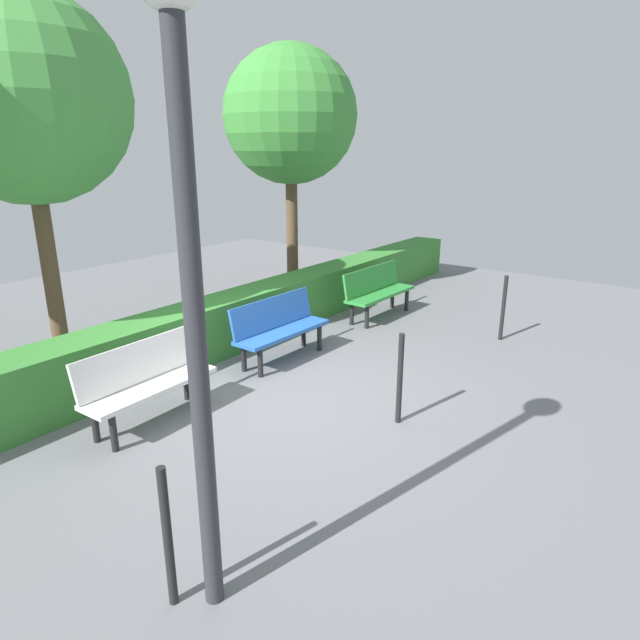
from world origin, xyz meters
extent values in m
plane|color=slate|center=(0.00, 0.00, 0.00)|extent=(16.71, 16.71, 0.00)
cube|color=#2D8C38|center=(-3.45, -0.57, 0.41)|extent=(1.60, 0.47, 0.05)
cube|color=#2D8C38|center=(-3.45, -0.76, 0.65)|extent=(1.59, 0.17, 0.42)
cylinder|color=black|center=(-4.09, -0.39, 0.20)|extent=(0.07, 0.07, 0.39)
cylinder|color=black|center=(-4.10, -0.69, 0.20)|extent=(0.07, 0.07, 0.39)
cylinder|color=black|center=(-2.80, -0.44, 0.20)|extent=(0.07, 0.07, 0.39)
cylinder|color=black|center=(-2.81, -0.74, 0.20)|extent=(0.07, 0.07, 0.39)
cube|color=blue|center=(-0.93, -0.63, 0.41)|extent=(1.53, 0.47, 0.05)
cube|color=blue|center=(-0.93, -0.82, 0.65)|extent=(1.52, 0.18, 0.42)
cylinder|color=black|center=(-1.53, -0.46, 0.20)|extent=(0.07, 0.07, 0.39)
cylinder|color=black|center=(-1.54, -0.76, 0.20)|extent=(0.07, 0.07, 0.39)
cylinder|color=black|center=(-0.31, -0.50, 0.20)|extent=(0.07, 0.07, 0.39)
cylinder|color=black|center=(-0.33, -0.80, 0.20)|extent=(0.07, 0.07, 0.39)
cube|color=white|center=(1.26, -0.59, 0.41)|extent=(1.49, 0.45, 0.05)
cube|color=white|center=(1.27, -0.78, 0.65)|extent=(1.48, 0.16, 0.42)
cylinder|color=black|center=(0.67, -0.45, 0.20)|extent=(0.07, 0.07, 0.39)
cylinder|color=black|center=(0.68, -0.75, 0.20)|extent=(0.07, 0.07, 0.39)
cylinder|color=black|center=(1.85, -0.43, 0.20)|extent=(0.07, 0.07, 0.39)
cylinder|color=black|center=(1.85, -0.73, 0.20)|extent=(0.07, 0.07, 0.39)
cube|color=#387F33|center=(-1.07, -1.60, 0.39)|extent=(12.71, 0.62, 0.78)
cylinder|color=brown|center=(-3.85, -2.83, 1.31)|extent=(0.22, 0.22, 2.63)
sphere|color=#3D8C38|center=(-3.85, -2.83, 3.37)|extent=(2.47, 2.47, 2.47)
cylinder|color=brown|center=(0.82, -3.19, 1.31)|extent=(0.21, 0.21, 2.61)
sphere|color=#479942|center=(0.82, -3.19, 3.39)|extent=(2.58, 2.58, 2.58)
cylinder|color=black|center=(-3.55, 1.50, 0.50)|extent=(0.06, 0.06, 1.00)
cylinder|color=black|center=(-0.29, 1.50, 0.50)|extent=(0.06, 0.06, 1.00)
cylinder|color=black|center=(2.72, 1.50, 0.50)|extent=(0.06, 0.06, 1.00)
cylinder|color=#2D2D33|center=(2.54, 1.68, 1.72)|extent=(0.12, 0.12, 3.43)
camera|label=1|loc=(4.41, 3.91, 2.81)|focal=30.50mm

